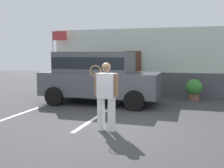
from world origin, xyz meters
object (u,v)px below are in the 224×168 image
object	(u,v)px
parked_suv	(98,75)
tennis_player_man	(106,95)
potted_plant_by_porch	(194,89)
flag_pole	(56,50)

from	to	relation	value
parked_suv	tennis_player_man	xyz separation A→B (m)	(1.48, -3.54, -0.23)
parked_suv	tennis_player_man	world-z (taller)	parked_suv
tennis_player_man	potted_plant_by_porch	bearing A→B (deg)	-109.51
parked_suv	potted_plant_by_porch	size ratio (longest dim) A/B	5.04
parked_suv	potted_plant_by_porch	world-z (taller)	parked_suv
tennis_player_man	flag_pole	bearing A→B (deg)	-49.52
tennis_player_man	potted_plant_by_porch	distance (m)	5.78
potted_plant_by_porch	flag_pole	xyz separation A→B (m)	(-6.78, 0.58, 1.67)
flag_pole	potted_plant_by_porch	bearing A→B (deg)	-4.85
parked_suv	tennis_player_man	bearing A→B (deg)	-67.35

